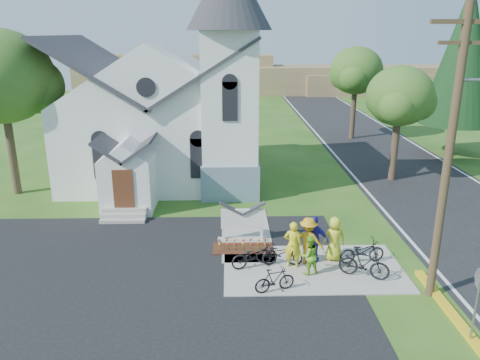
{
  "coord_description": "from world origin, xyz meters",
  "views": [
    {
      "loc": [
        -1.81,
        -15.91,
        8.9
      ],
      "look_at": [
        -1.26,
        5.0,
        2.27
      ],
      "focal_mm": 35.0,
      "sensor_mm": 36.0,
      "label": 1
    }
  ],
  "objects_px": {
    "utility_pole": "(452,147)",
    "cyclist_4": "(334,239)",
    "cyclist_1": "(309,255)",
    "bike_1": "(275,280)",
    "cyclist_0": "(293,244)",
    "bike_3": "(364,264)",
    "church_sign": "(242,219)",
    "bike_0": "(255,256)",
    "stop_sign": "(480,291)",
    "bike_4": "(362,251)",
    "cyclist_3": "(308,241)",
    "bike_2": "(279,253)",
    "cyclist_2": "(314,239)"
  },
  "relations": [
    {
      "from": "church_sign",
      "to": "bike_3",
      "type": "distance_m",
      "value": 5.68
    },
    {
      "from": "utility_pole",
      "to": "bike_1",
      "type": "relative_size",
      "value": 6.62
    },
    {
      "from": "church_sign",
      "to": "bike_1",
      "type": "distance_m",
      "value": 4.54
    },
    {
      "from": "cyclist_2",
      "to": "cyclist_4",
      "type": "bearing_deg",
      "value": -147.48
    },
    {
      "from": "bike_0",
      "to": "cyclist_2",
      "type": "bearing_deg",
      "value": -95.48
    },
    {
      "from": "cyclist_3",
      "to": "cyclist_2",
      "type": "bearing_deg",
      "value": -133.46
    },
    {
      "from": "utility_pole",
      "to": "stop_sign",
      "type": "distance_m",
      "value": 4.52
    },
    {
      "from": "cyclist_0",
      "to": "bike_3",
      "type": "bearing_deg",
      "value": 171.58
    },
    {
      "from": "cyclist_3",
      "to": "bike_2",
      "type": "bearing_deg",
      "value": 23.65
    },
    {
      "from": "bike_1",
      "to": "bike_4",
      "type": "height_order",
      "value": "bike_4"
    },
    {
      "from": "stop_sign",
      "to": "bike_1",
      "type": "distance_m",
      "value": 6.5
    },
    {
      "from": "cyclist_0",
      "to": "stop_sign",
      "type": "bearing_deg",
      "value": 146.03
    },
    {
      "from": "stop_sign",
      "to": "bike_4",
      "type": "relative_size",
      "value": 1.33
    },
    {
      "from": "utility_pole",
      "to": "cyclist_2",
      "type": "height_order",
      "value": "utility_pole"
    },
    {
      "from": "bike_4",
      "to": "stop_sign",
      "type": "bearing_deg",
      "value": -167.9
    },
    {
      "from": "bike_0",
      "to": "bike_1",
      "type": "relative_size",
      "value": 1.26
    },
    {
      "from": "utility_pole",
      "to": "bike_0",
      "type": "distance_m",
      "value": 8.13
    },
    {
      "from": "cyclist_2",
      "to": "bike_3",
      "type": "height_order",
      "value": "cyclist_2"
    },
    {
      "from": "bike_4",
      "to": "cyclist_1",
      "type": "bearing_deg",
      "value": 102.03
    },
    {
      "from": "bike_1",
      "to": "cyclist_4",
      "type": "height_order",
      "value": "cyclist_4"
    },
    {
      "from": "church_sign",
      "to": "utility_pole",
      "type": "xyz_separation_m",
      "value": [
        6.56,
        -4.7,
        4.38
      ]
    },
    {
      "from": "stop_sign",
      "to": "bike_0",
      "type": "distance_m",
      "value": 7.98
    },
    {
      "from": "bike_3",
      "to": "stop_sign",
      "type": "bearing_deg",
      "value": -127.02
    },
    {
      "from": "bike_0",
      "to": "cyclist_1",
      "type": "xyz_separation_m",
      "value": [
        2.04,
        -0.57,
        0.28
      ]
    },
    {
      "from": "stop_sign",
      "to": "cyclist_4",
      "type": "relative_size",
      "value": 1.35
    },
    {
      "from": "bike_1",
      "to": "cyclist_1",
      "type": "bearing_deg",
      "value": -65.51
    },
    {
      "from": "bike_0",
      "to": "cyclist_0",
      "type": "bearing_deg",
      "value": -104.67
    },
    {
      "from": "cyclist_4",
      "to": "bike_4",
      "type": "height_order",
      "value": "cyclist_4"
    },
    {
      "from": "cyclist_1",
      "to": "cyclist_3",
      "type": "distance_m",
      "value": 0.91
    },
    {
      "from": "cyclist_1",
      "to": "bike_1",
      "type": "distance_m",
      "value": 1.92
    },
    {
      "from": "bike_0",
      "to": "bike_2",
      "type": "distance_m",
      "value": 1.01
    },
    {
      "from": "utility_pole",
      "to": "cyclist_4",
      "type": "height_order",
      "value": "utility_pole"
    },
    {
      "from": "stop_sign",
      "to": "bike_3",
      "type": "relative_size",
      "value": 1.31
    },
    {
      "from": "bike_1",
      "to": "cyclist_4",
      "type": "distance_m",
      "value": 3.58
    },
    {
      "from": "utility_pole",
      "to": "bike_3",
      "type": "xyz_separation_m",
      "value": [
        -2.1,
        1.22,
        -4.78
      ]
    },
    {
      "from": "cyclist_0",
      "to": "cyclist_4",
      "type": "distance_m",
      "value": 1.83
    },
    {
      "from": "cyclist_2",
      "to": "bike_4",
      "type": "relative_size",
      "value": 1.04
    },
    {
      "from": "bike_1",
      "to": "bike_3",
      "type": "bearing_deg",
      "value": -91.99
    },
    {
      "from": "cyclist_0",
      "to": "bike_0",
      "type": "xyz_separation_m",
      "value": [
        -1.49,
        -0.04,
        -0.45
      ]
    },
    {
      "from": "cyclist_0",
      "to": "cyclist_1",
      "type": "xyz_separation_m",
      "value": [
        0.54,
        -0.61,
        -0.17
      ]
    },
    {
      "from": "cyclist_1",
      "to": "bike_3",
      "type": "distance_m",
      "value": 2.07
    },
    {
      "from": "cyclist_4",
      "to": "cyclist_1",
      "type": "bearing_deg",
      "value": 43.52
    },
    {
      "from": "bike_1",
      "to": "church_sign",
      "type": "bearing_deg",
      "value": -3.92
    },
    {
      "from": "bike_0",
      "to": "cyclist_4",
      "type": "bearing_deg",
      "value": -96.14
    },
    {
      "from": "cyclist_2",
      "to": "cyclist_4",
      "type": "distance_m",
      "value": 0.84
    },
    {
      "from": "cyclist_1",
      "to": "bike_1",
      "type": "height_order",
      "value": "cyclist_1"
    },
    {
      "from": "cyclist_1",
      "to": "bike_1",
      "type": "xyz_separation_m",
      "value": [
        -1.42,
        -1.25,
        -0.33
      ]
    },
    {
      "from": "utility_pole",
      "to": "cyclist_4",
      "type": "distance_m",
      "value": 5.95
    },
    {
      "from": "cyclist_4",
      "to": "cyclist_0",
      "type": "bearing_deg",
      "value": 17.08
    },
    {
      "from": "bike_3",
      "to": "bike_4",
      "type": "distance_m",
      "value": 1.22
    }
  ]
}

